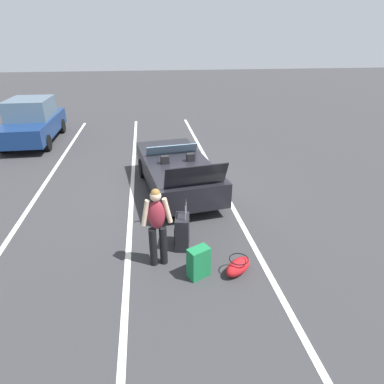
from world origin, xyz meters
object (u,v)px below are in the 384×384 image
(convertible_car, at_px, (175,169))
(traveler_person, at_px, (157,224))
(duffel_bag, at_px, (238,266))
(suitcase_large_black, at_px, (182,232))
(parked_sedan_near, at_px, (32,121))
(suitcase_medium_bright, at_px, (199,263))

(convertible_car, height_order, traveler_person, traveler_person)
(duffel_bag, bearing_deg, suitcase_large_black, 43.18)
(duffel_bag, relative_size, parked_sedan_near, 0.15)
(convertible_car, distance_m, suitcase_medium_bright, 4.12)
(suitcase_large_black, bearing_deg, convertible_car, -82.13)
(convertible_car, relative_size, parked_sedan_near, 0.97)
(suitcase_large_black, distance_m, duffel_bag, 1.42)
(duffel_bag, height_order, traveler_person, traveler_person)
(duffel_bag, distance_m, traveler_person, 1.75)
(suitcase_medium_bright, bearing_deg, duffel_bag, -119.08)
(duffel_bag, xyz_separation_m, traveler_person, (0.52, 1.49, 0.77))
(suitcase_large_black, relative_size, duffel_bag, 1.58)
(suitcase_large_black, distance_m, suitcase_medium_bright, 1.01)
(suitcase_large_black, distance_m, traveler_person, 0.92)
(convertible_car, distance_m, traveler_person, 3.70)
(suitcase_medium_bright, height_order, parked_sedan_near, parked_sedan_near)
(suitcase_large_black, bearing_deg, traveler_person, 54.32)
(convertible_car, xyz_separation_m, parked_sedan_near, (5.62, 5.58, 0.30))
(convertible_car, height_order, suitcase_medium_bright, convertible_car)
(convertible_car, distance_m, suitcase_large_black, 3.13)
(suitcase_large_black, bearing_deg, suitcase_medium_bright, 111.60)
(convertible_car, bearing_deg, suitcase_medium_bright, 172.47)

